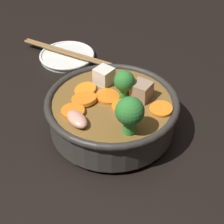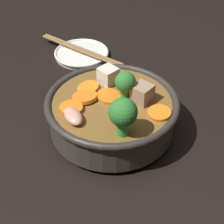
# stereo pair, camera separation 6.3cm
# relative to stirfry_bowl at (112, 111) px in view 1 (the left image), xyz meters

# --- Properties ---
(ground_plane) EXTENTS (3.00, 3.00, 0.00)m
(ground_plane) POSITION_rel_stirfry_bowl_xyz_m (0.00, 0.00, -0.05)
(ground_plane) COLOR black
(stirfry_bowl) EXTENTS (0.22, 0.22, 0.13)m
(stirfry_bowl) POSITION_rel_stirfry_bowl_xyz_m (0.00, 0.00, 0.00)
(stirfry_bowl) COLOR #38332D
(stirfry_bowl) RESTS_ON ground_plane
(side_saucer) EXTENTS (0.12, 0.12, 0.01)m
(side_saucer) POSITION_rel_stirfry_bowl_xyz_m (0.05, 0.26, -0.04)
(side_saucer) COLOR white
(side_saucer) RESTS_ON ground_plane
(chopsticks_pair) EXTENTS (0.12, 0.21, 0.01)m
(chopsticks_pair) POSITION_rel_stirfry_bowl_xyz_m (0.05, 0.26, -0.03)
(chopsticks_pair) COLOR olive
(chopsticks_pair) RESTS_ON side_saucer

